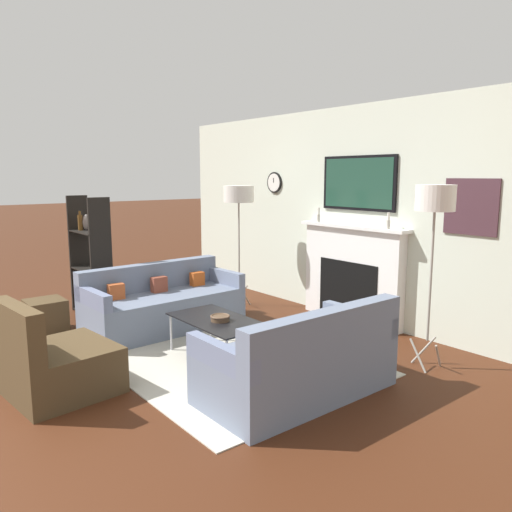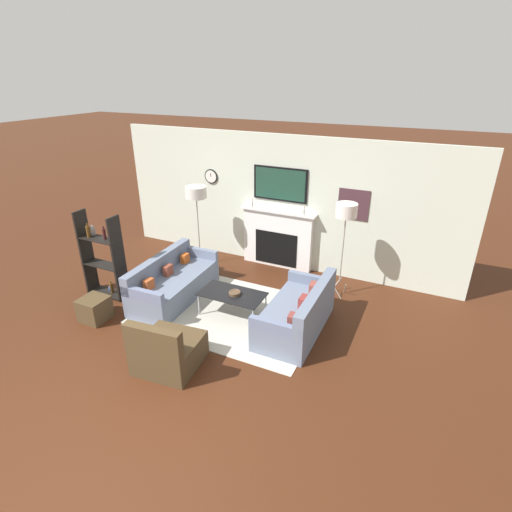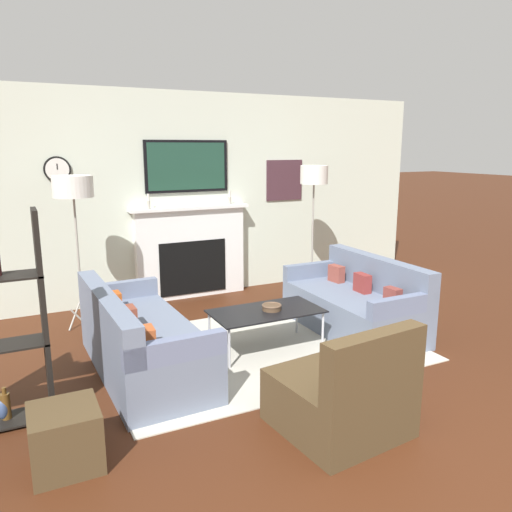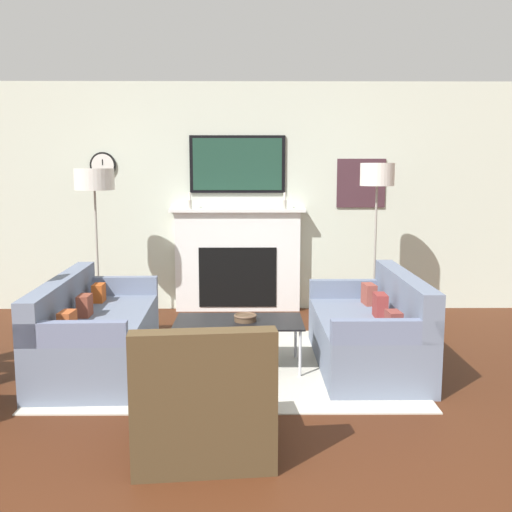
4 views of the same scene
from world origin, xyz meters
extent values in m
cube|color=silver|center=(0.00, 5.10, 1.35)|extent=(7.28, 0.07, 2.70)
cube|color=white|center=(0.00, 4.98, 0.60)|extent=(1.48, 0.16, 1.19)
cube|color=black|center=(0.00, 4.90, 0.42)|extent=(0.92, 0.01, 0.71)
cube|color=white|center=(0.00, 4.96, 1.21)|extent=(1.60, 0.22, 0.04)
cylinder|color=#B2AD9E|center=(-0.56, 4.93, 1.28)|extent=(0.04, 0.04, 0.10)
cylinder|color=white|center=(-0.56, 4.93, 1.38)|extent=(0.03, 0.03, 0.09)
cylinder|color=#B2AD9E|center=(0.56, 4.93, 1.28)|extent=(0.04, 0.04, 0.10)
cylinder|color=white|center=(0.56, 4.93, 1.38)|extent=(0.03, 0.03, 0.09)
cube|color=black|center=(0.00, 5.05, 1.75)|extent=(1.13, 0.04, 0.67)
cube|color=#1E4233|center=(0.00, 5.03, 1.75)|extent=(1.05, 0.01, 0.60)
cylinder|color=black|center=(-1.59, 5.05, 1.74)|extent=(0.31, 0.02, 0.31)
cylinder|color=silver|center=(-1.59, 5.03, 1.74)|extent=(0.26, 0.00, 0.26)
cube|color=black|center=(-1.59, 5.03, 1.77)|extent=(0.01, 0.00, 0.07)
cube|color=#442830|center=(1.47, 5.05, 1.52)|extent=(0.58, 0.02, 0.58)
cube|color=beige|center=(0.00, 2.94, 0.01)|extent=(3.00, 2.13, 0.01)
cube|color=slate|center=(-1.15, 2.94, 0.22)|extent=(0.85, 1.89, 0.44)
cube|color=slate|center=(-1.47, 2.93, 0.61)|extent=(0.22, 1.87, 0.33)
cube|color=slate|center=(-1.18, 3.82, 0.53)|extent=(0.79, 0.13, 0.18)
cube|color=slate|center=(-1.12, 2.06, 0.53)|extent=(0.79, 0.13, 0.18)
cube|color=#B94E1C|center=(-1.29, 3.49, 0.53)|extent=(0.10, 0.17, 0.17)
cube|color=brown|center=(-1.27, 2.94, 0.54)|extent=(0.10, 0.19, 0.18)
cube|color=#B15127|center=(-1.25, 2.38, 0.53)|extent=(0.11, 0.18, 0.18)
cube|color=slate|center=(1.15, 2.94, 0.21)|extent=(0.82, 1.67, 0.43)
cube|color=slate|center=(1.48, 2.94, 0.62)|extent=(0.16, 1.66, 0.37)
cube|color=slate|center=(1.15, 2.16, 0.52)|extent=(0.82, 0.10, 0.18)
cube|color=slate|center=(1.15, 3.72, 0.52)|extent=(0.82, 0.10, 0.18)
cube|color=brown|center=(1.28, 2.45, 0.51)|extent=(0.11, 0.18, 0.17)
cube|color=maroon|center=(1.28, 2.94, 0.53)|extent=(0.10, 0.21, 0.21)
cube|color=brown|center=(1.27, 3.43, 0.53)|extent=(0.12, 0.21, 0.20)
cube|color=#493821|center=(-0.14, 1.40, 0.20)|extent=(0.89, 0.89, 0.40)
cube|color=#493821|center=(-0.10, 1.06, 0.62)|extent=(0.82, 0.22, 0.44)
cube|color=black|center=(0.05, 2.88, 0.41)|extent=(1.09, 0.58, 0.02)
cylinder|color=#B7B7BC|center=(-0.45, 2.63, 0.20)|extent=(0.02, 0.02, 0.40)
cylinder|color=#B7B7BC|center=(0.56, 2.63, 0.20)|extent=(0.02, 0.02, 0.40)
cylinder|color=#B7B7BC|center=(-0.45, 3.14, 0.20)|extent=(0.02, 0.02, 0.40)
cylinder|color=#B7B7BC|center=(0.56, 3.14, 0.20)|extent=(0.02, 0.02, 0.40)
cylinder|color=brown|center=(0.11, 2.87, 0.44)|extent=(0.19, 0.19, 0.05)
torus|color=brown|center=(0.11, 2.87, 0.46)|extent=(0.20, 0.20, 0.02)
cylinder|color=#9E998E|center=(-1.40, 4.36, 0.13)|extent=(0.09, 0.23, 0.28)
cylinder|color=#9E998E|center=(-1.59, 4.40, 0.13)|extent=(0.17, 0.19, 0.28)
cylinder|color=#9E998E|center=(-1.53, 4.22, 0.13)|extent=(0.23, 0.07, 0.28)
cylinder|color=#9E998E|center=(-1.51, 4.33, 0.87)|extent=(0.02, 0.02, 1.21)
cylinder|color=white|center=(-1.51, 4.33, 1.59)|extent=(0.42, 0.42, 0.23)
cylinder|color=#9E998E|center=(1.61, 4.36, 0.14)|extent=(0.09, 0.23, 0.29)
cylinder|color=#9E998E|center=(1.43, 4.40, 0.14)|extent=(0.17, 0.19, 0.29)
cylinder|color=#9E998E|center=(1.48, 4.22, 0.14)|extent=(0.23, 0.07, 0.29)
cylinder|color=#9E998E|center=(1.51, 4.33, 0.89)|extent=(0.02, 0.02, 1.24)
cylinder|color=white|center=(1.51, 4.33, 1.64)|extent=(0.36, 0.36, 0.24)
cube|color=black|center=(-1.97, 2.51, 0.79)|extent=(0.04, 0.28, 1.57)
ellipsoid|color=#384C74|center=(-2.31, 2.52, 0.11)|extent=(0.08, 0.08, 0.16)
cylinder|color=brown|center=(-2.29, 2.53, 0.13)|extent=(0.07, 0.07, 0.20)
cylinder|color=brown|center=(-2.29, 2.53, 0.26)|extent=(0.03, 0.03, 0.05)
cube|color=#493821|center=(-1.94, 1.79, 0.20)|extent=(0.42, 0.42, 0.39)
camera|label=1|loc=(4.06, 0.15, 1.84)|focal=35.00mm
camera|label=2|loc=(2.88, -2.14, 3.77)|focal=28.00mm
camera|label=3|loc=(-2.12, -1.28, 2.00)|focal=35.00mm
camera|label=4|loc=(0.16, -2.09, 1.71)|focal=42.00mm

